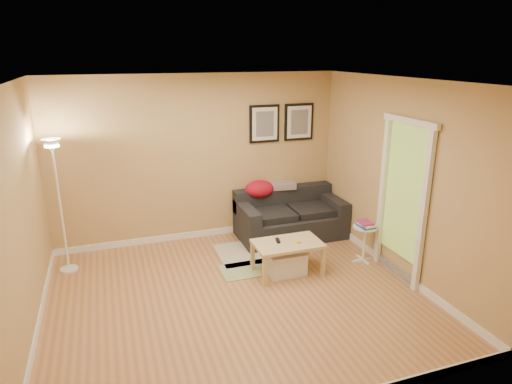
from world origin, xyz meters
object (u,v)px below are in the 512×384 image
Objects in this scene: coffee_table at (287,258)px; floor_lamp at (61,211)px; sofa at (291,215)px; book_stack at (366,224)px; storage_bin at (286,262)px; side_table at (364,244)px.

floor_lamp is at bearing 152.78° from coffee_table.
coffee_table is (-0.54, -1.16, -0.15)m from sofa.
book_stack is at bearing -8.32° from coffee_table.
coffee_table is 1.74× the size of storage_bin.
side_table is 0.29× the size of floor_lamp.
storage_bin is 0.97× the size of side_table.
sofa is 1.88× the size of coffee_table.
sofa is 6.60× the size of book_stack.
storage_bin is (-0.03, 0.00, -0.07)m from coffee_table.
book_stack is at bearing -61.97° from sofa.
coffee_table reaches higher than storage_bin.
side_table is (1.21, -0.02, 0.11)m from storage_bin.
sofa reaches higher than book_stack.
floor_lamp reaches higher than storage_bin.
side_table is at bearing -1.00° from storage_bin.
coffee_table is at bearing -0.98° from storage_bin.
book_stack is (1.20, -0.03, 0.42)m from storage_bin.
side_table is (0.64, -1.18, -0.11)m from sofa.
coffee_table is 1.69× the size of side_table.
floor_lamp reaches higher than sofa.
sofa is at bearing 100.75° from book_stack.
book_stack is (0.63, -1.19, 0.20)m from sofa.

